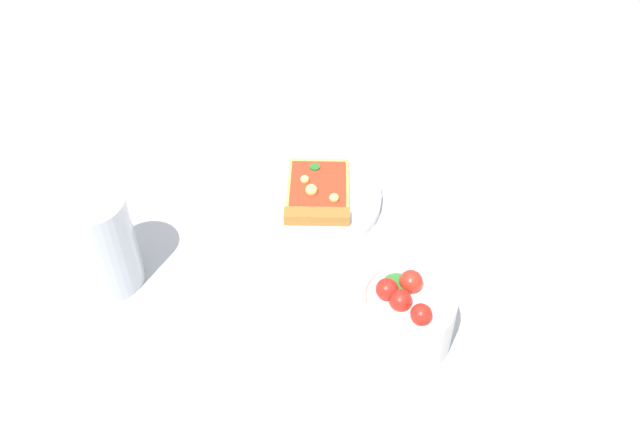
# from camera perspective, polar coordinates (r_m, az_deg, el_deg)

# --- Properties ---
(ground_plane) EXTENTS (2.40, 2.40, 0.00)m
(ground_plane) POSITION_cam_1_polar(r_m,az_deg,el_deg) (0.89, -2.53, -1.11)
(ground_plane) COLOR #B2B7BC
(ground_plane) RESTS_ON ground
(plate) EXTENTS (0.24, 0.24, 0.01)m
(plate) POSITION_cam_1_polar(r_m,az_deg,el_deg) (0.93, -2.13, 1.45)
(plate) COLOR white
(plate) RESTS_ON ground_plane
(pizza_slice_main) EXTENTS (0.13, 0.15, 0.02)m
(pizza_slice_main) POSITION_cam_1_polar(r_m,az_deg,el_deg) (0.91, -0.20, 1.60)
(pizza_slice_main) COLOR #E5B256
(pizza_slice_main) RESTS_ON plate
(salad_bowl) EXTENTS (0.11, 0.11, 0.09)m
(salad_bowl) POSITION_cam_1_polar(r_m,az_deg,el_deg) (0.75, 7.21, -8.50)
(salad_bowl) COLOR white
(salad_bowl) RESTS_ON ground_plane
(soda_glass) EXTENTS (0.08, 0.08, 0.13)m
(soda_glass) POSITION_cam_1_polar(r_m,az_deg,el_deg) (0.83, -17.91, -2.54)
(soda_glass) COLOR silver
(soda_glass) RESTS_ON ground_plane
(paper_napkin) EXTENTS (0.14, 0.12, 0.00)m
(paper_napkin) POSITION_cam_1_polar(r_m,az_deg,el_deg) (1.06, 10.70, 6.34)
(paper_napkin) COLOR silver
(paper_napkin) RESTS_ON ground_plane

